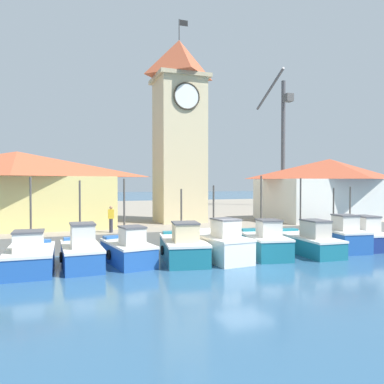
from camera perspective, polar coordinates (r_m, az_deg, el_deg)
ground_plane at (r=18.77m, az=7.78°, el=-11.33°), size 300.00×300.00×0.00m
quay_wharf at (r=43.29m, az=-8.27°, el=-3.34°), size 120.00×40.00×1.11m
fishing_boat_far_left at (r=19.26m, az=-23.45°, el=-9.03°), size 2.23×4.28×4.42m
fishing_boat_left_outer at (r=19.39m, az=-16.52°, el=-8.75°), size 2.00×4.42×4.25m
fishing_boat_left_inner at (r=19.65m, az=-9.75°, el=-8.70°), size 2.42×4.32×4.35m
fishing_boat_mid_left at (r=20.14m, az=-1.36°, el=-8.33°), size 2.87×5.17×3.80m
fishing_boat_center at (r=20.37m, az=4.11°, el=-8.00°), size 2.35×4.58×3.99m
fishing_boat_mid_right at (r=21.58m, az=10.96°, el=-7.63°), size 2.55×4.41×4.55m
fishing_boat_right_inner at (r=23.19m, az=17.13°, el=-7.21°), size 2.07×5.24×4.42m
fishing_boat_right_outer at (r=25.10m, az=21.41°, el=-6.34°), size 2.53×4.58×3.82m
fishing_boat_far_right at (r=26.56m, az=23.82°, el=-6.14°), size 2.29×5.12×3.88m
clock_tower at (r=29.56m, az=-1.95°, el=9.94°), size 3.97×3.97×15.70m
warehouse_left at (r=27.15m, az=-25.08°, el=0.38°), size 12.77×5.40×5.09m
warehouse_right at (r=33.53m, az=20.18°, el=0.55°), size 11.36×6.71×5.03m
port_crane_near at (r=51.32m, az=13.57°, el=5.34°), size 2.00×9.27×18.29m
dock_worker_near_tower at (r=23.33m, az=-12.24°, el=-3.99°), size 0.34×0.22×1.62m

